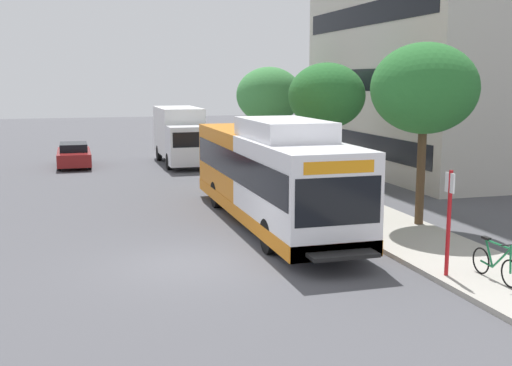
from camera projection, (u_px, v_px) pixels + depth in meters
ground_plane at (151, 207)px, 24.54m from camera, size 120.00×120.00×0.00m
sidewalk_curb at (339, 205)px, 24.56m from camera, size 3.00×56.00×0.14m
transit_bus at (270, 175)px, 21.35m from camera, size 2.58×12.25×3.65m
bus_stop_sign_pole at (449, 215)px, 15.27m from camera, size 0.10×0.36×2.60m
bicycle_parked at (495, 263)px, 15.05m from camera, size 0.52×1.76×1.02m
street_tree_near_stop at (424, 89)px, 20.32m from camera, size 3.45×3.45×5.93m
street_tree_mid_block at (327, 96)px, 28.02m from camera, size 3.41×3.41×5.48m
street_tree_far_block at (269, 95)px, 36.51m from camera, size 3.79×3.79×5.45m
parked_car_far_lane at (74, 155)px, 35.71m from camera, size 1.80×4.50×1.33m
box_truck_background at (181, 134)px, 36.61m from camera, size 2.32×7.01×3.25m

